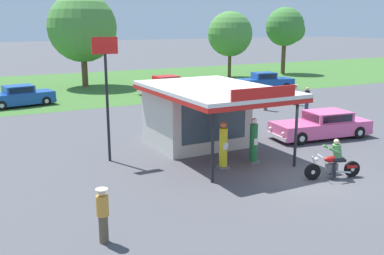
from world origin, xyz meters
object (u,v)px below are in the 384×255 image
Objects in this scene: gas_pump_nearside at (223,147)px; bystander_standing_back_lot at (295,94)px; featured_classic_sedan at (322,125)px; parked_car_back_row_centre_right at (265,82)px; parked_car_back_row_far_right at (20,97)px; gas_pump_offside at (254,143)px; roadside_pole_sign at (106,79)px; parked_car_back_row_centre at (168,86)px; bystander_strolling_foreground at (266,97)px; motorcycle_with_rider at (334,162)px; bystander_leaning_by_kiosk at (307,99)px; bystander_chatting_near_pumps at (103,214)px.

bystander_standing_back_lot is at bearing 38.38° from gas_pump_nearside.
featured_classic_sedan is 1.01× the size of parked_car_back_row_centre_right.
gas_pump_offside is at bearing -69.56° from parked_car_back_row_far_right.
gas_pump_offside is 14.76m from bystander_standing_back_lot.
roadside_pole_sign reaches higher than parked_car_back_row_far_right.
parked_car_back_row_centre_right is 1.05× the size of parked_car_back_row_centre.
bystander_strolling_foreground reaches higher than bystander_standing_back_lot.
parked_car_back_row_centre is (-0.86, 17.29, 0.05)m from featured_classic_sedan.
parked_car_back_row_centre is at bearing 81.58° from motorcycle_with_rider.
bystander_strolling_foreground is 1.04× the size of bystander_leaning_by_kiosk.
parked_car_back_row_centre is 19.21m from roadside_pole_sign.
bystander_strolling_foreground is 14.69m from roadside_pole_sign.
bystander_standing_back_lot is at bearing -56.90° from parked_car_back_row_centre.
bystander_strolling_foreground reaches higher than bystander_leaning_by_kiosk.
parked_car_back_row_far_right is 2.95× the size of bystander_leaning_by_kiosk.
roadside_pole_sign is (-16.34, -6.68, 2.79)m from bystander_standing_back_lot.
bystander_chatting_near_pumps is at bearing -139.85° from bystander_strolling_foreground.
parked_car_back_row_centre_right is (15.32, 17.27, -0.20)m from gas_pump_nearside.
gas_pump_offside is 0.37× the size of roadside_pole_sign.
parked_car_back_row_centre is at bearing 71.44° from gas_pump_nearside.
gas_pump_nearside is at bearing -131.58° from parked_car_back_row_centre_right.
bystander_chatting_near_pumps is at bearing -153.73° from gas_pump_offside.
parked_car_back_row_centre is (-8.88, 1.90, -0.02)m from parked_car_back_row_centre_right.
parked_car_back_row_centre is at bearing 57.19° from roadside_pole_sign.
roadside_pole_sign reaches higher than parked_car_back_row_centre.
motorcycle_with_rider is at bearing -98.42° from parked_car_back_row_centre.
bystander_chatting_near_pumps is 7.95m from roadside_pole_sign.
parked_car_back_row_centre_right is 3.58× the size of bystander_standing_back_lot.
roadside_pole_sign is at bearing 149.16° from gas_pump_offside.
featured_classic_sedan is 3.53× the size of bystander_chatting_near_pumps.
roadside_pole_sign reaches higher than bystander_standing_back_lot.
bystander_leaning_by_kiosk is (5.04, -11.60, 0.20)m from parked_car_back_row_centre.
bystander_leaning_by_kiosk is at bearing 33.40° from gas_pump_nearside.
gas_pump_offside reaches higher than bystander_standing_back_lot.
bystander_strolling_foreground is (2.84, -9.91, 0.26)m from parked_car_back_row_centre.
motorcycle_with_rider is at bearing -68.46° from parked_car_back_row_far_right.
bystander_chatting_near_pumps is (-6.25, -3.84, -0.07)m from gas_pump_nearside.
bystander_leaning_by_kiosk is at bearing -66.52° from parked_car_back_row_centre.
gas_pump_offside is 20.28m from parked_car_back_row_far_right.
bystander_standing_back_lot is at bearing 42.06° from gas_pump_offside.
bystander_leaning_by_kiosk is at bearing 37.26° from gas_pump_offside.
bystander_strolling_foreground is (-6.05, -8.01, 0.24)m from parked_car_back_row_centre_right.
bystander_strolling_foreground is at bearing 63.53° from motorcycle_with_rider.
gas_pump_nearside is at bearing -108.56° from parked_car_back_row_centre.
parked_car_back_row_centre_right is (13.79, 17.27, -0.20)m from gas_pump_offside.
motorcycle_with_rider is 0.42× the size of roadside_pole_sign.
gas_pump_offside is at bearing -161.99° from featured_classic_sedan.
bystander_standing_back_lot is at bearing 66.48° from bystander_leaning_by_kiosk.
featured_classic_sedan is 3.17× the size of bystander_strolling_foreground.
parked_car_back_row_centre_right is at bearing 48.42° from gas_pump_nearside.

